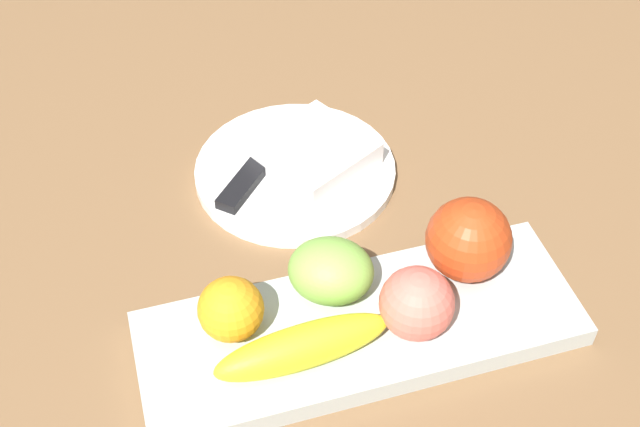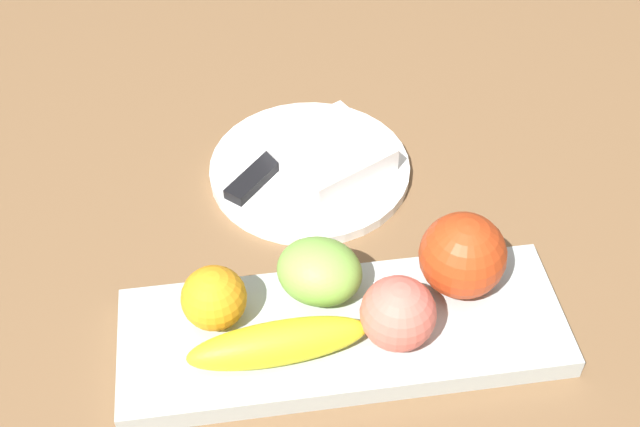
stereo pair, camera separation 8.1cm
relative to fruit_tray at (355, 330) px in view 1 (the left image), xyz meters
The scene contains 10 objects.
ground_plane 0.02m from the fruit_tray, 62.78° to the left, with size 2.40×2.40×0.00m, color brown.
fruit_tray is the anchor object (origin of this frame).
apple 0.14m from the fruit_tray, 15.10° to the left, with size 0.08×0.08×0.08m, color #C13C17.
banana 0.07m from the fruit_tray, 156.01° to the right, with size 0.16×0.04×0.04m, color yellow.
orange_near_apple 0.12m from the fruit_tray, 167.48° to the left, with size 0.06×0.06×0.06m, color orange.
peach 0.07m from the fruit_tray, 21.07° to the right, with size 0.07×0.07×0.07m, color #E76A5B.
grape_bunch 0.06m from the fruit_tray, 104.65° to the left, with size 0.08×0.07×0.06m, color #82BD4B.
dinner_plate 0.23m from the fruit_tray, 90.00° to the left, with size 0.23×0.23×0.01m, color white.
folded_napkin 0.23m from the fruit_tray, 83.06° to the left, with size 0.11×0.11×0.03m, color white.
knife 0.23m from the fruit_tray, 101.06° to the left, with size 0.14×0.15×0.01m.
Camera 1 is at (-0.16, -0.43, 0.63)m, focal length 45.73 mm.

